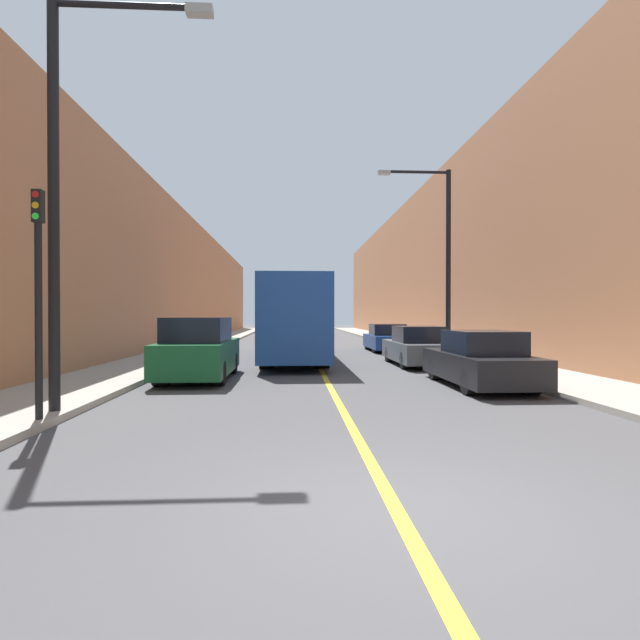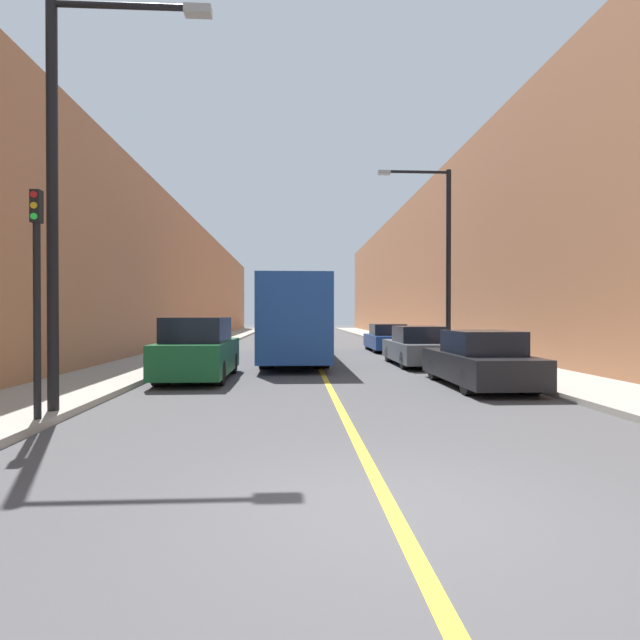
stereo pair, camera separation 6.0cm
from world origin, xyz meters
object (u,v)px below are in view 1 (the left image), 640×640
parked_suv_left (199,351)px  street_lamp_left (69,173)px  car_right_mid (418,348)px  traffic_light (38,294)px  bus (294,318)px  car_right_far (387,339)px  street_lamp_right (442,250)px  car_right_near (480,361)px

parked_suv_left → street_lamp_left: (-1.33, -5.48, 3.66)m
parked_suv_left → car_right_mid: parked_suv_left is taller
traffic_light → car_right_mid: bearing=47.9°
street_lamp_left → parked_suv_left: bearing=76.3°
car_right_mid → traffic_light: (-9.05, -10.02, 1.58)m
bus → car_right_mid: (4.69, -2.69, -1.09)m
traffic_light → parked_suv_left: bearing=76.3°
parked_suv_left → car_right_mid: size_ratio=1.01×
car_right_mid → car_right_far: 7.43m
street_lamp_left → traffic_light: 2.39m
bus → street_lamp_right: (6.01, -1.35, 2.80)m
car_right_near → traffic_light: 10.33m
parked_suv_left → street_lamp_left: size_ratio=0.61×
bus → street_lamp_left: bearing=-109.3°
bus → street_lamp_right: size_ratio=1.51×
bus → street_lamp_right: 6.76m
parked_suv_left → traffic_light: traffic_light is taller
street_lamp_left → street_lamp_right: 14.68m
parked_suv_left → car_right_near: parked_suv_left is taller
street_lamp_right → traffic_light: (-10.36, -11.35, -2.31)m
car_right_near → street_lamp_left: 10.46m
car_right_far → car_right_near: bearing=-90.1°
street_lamp_left → car_right_near: bearing=21.3°
parked_suv_left → street_lamp_left: 6.72m
car_right_far → car_right_mid: bearing=-91.8°
car_right_far → bus: bearing=-136.1°
car_right_near → street_lamp_left: (-9.07, -3.54, 3.83)m
bus → car_right_mid: bearing=-29.8°
car_right_far → street_lamp_left: 19.38m
car_right_near → street_lamp_left: bearing=-158.7°
street_lamp_right → car_right_mid: bearing=-134.6°
parked_suv_left → street_lamp_right: (8.85, 5.11, 3.71)m
bus → car_right_mid: bus is taller
traffic_light → street_lamp_left: bearing=76.7°
car_right_near → street_lamp_right: bearing=81.0°
car_right_mid → bus: bearing=150.2°
parked_suv_left → car_right_far: (7.76, 11.20, -0.20)m
parked_suv_left → traffic_light: 6.58m
bus → car_right_far: (4.92, 4.74, -1.11)m
street_lamp_right → street_lamp_left: bearing=-133.9°
car_right_mid → street_lamp_left: (-8.87, -9.25, 3.83)m
car_right_far → street_lamp_left: (-9.09, -16.68, 3.85)m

